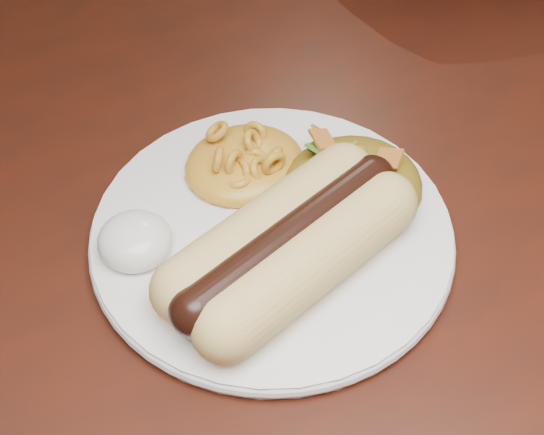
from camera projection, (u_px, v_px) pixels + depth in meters
table at (104, 250)px, 0.62m from camera, size 1.60×0.90×0.75m
plate at (272, 235)px, 0.50m from camera, size 0.27×0.27×0.01m
hotdog at (289, 244)px, 0.46m from camera, size 0.14×0.10×0.04m
mac_and_cheese at (244, 152)px, 0.52m from camera, size 0.08×0.07×0.03m
sour_cream at (134, 235)px, 0.47m from camera, size 0.05×0.05×0.03m
taco_salad at (353, 177)px, 0.50m from camera, size 0.09×0.08×0.04m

